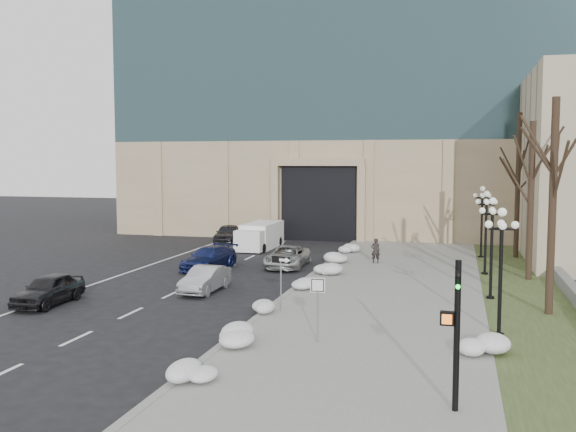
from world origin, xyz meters
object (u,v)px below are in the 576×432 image
(car_e, at_px, (228,233))
(keep_sign, at_px, (318,296))
(lamppost_b, at_px, (492,234))
(lamppost_c, at_px, (486,221))
(car_d, at_px, (287,257))
(lamppost_a, at_px, (501,254))
(car_c, at_px, (209,258))
(box_truck, at_px, (260,236))
(one_way_sign, at_px, (284,267))
(traffic_signal, at_px, (455,339))
(car_a, at_px, (48,289))
(pedestrian, at_px, (376,251))
(car_b, at_px, (205,279))
(lamppost_d, at_px, (482,212))

(car_e, xyz_separation_m, keep_sign, (12.86, -25.86, 1.06))
(lamppost_b, distance_m, lamppost_c, 6.50)
(car_d, bearing_deg, keep_sign, -73.70)
(lamppost_a, bearing_deg, car_c, 144.85)
(car_c, distance_m, box_truck, 9.42)
(car_d, bearing_deg, one_way_sign, -78.11)
(lamppost_a, height_order, lamppost_b, same)
(traffic_signal, distance_m, lamppost_a, 7.91)
(one_way_sign, bearing_deg, traffic_signal, -38.49)
(keep_sign, height_order, traffic_signal, traffic_signal)
(car_c, distance_m, car_d, 4.71)
(lamppost_a, bearing_deg, lamppost_c, 90.00)
(box_truck, bearing_deg, traffic_signal, -62.65)
(car_c, bearing_deg, lamppost_b, -8.11)
(lamppost_c, bearing_deg, box_truck, 154.24)
(car_c, height_order, lamppost_c, lamppost_c)
(car_a, relative_size, box_truck, 0.69)
(lamppost_b, bearing_deg, lamppost_c, 90.00)
(one_way_sign, bearing_deg, box_truck, 124.80)
(car_c, xyz_separation_m, lamppost_b, (15.71, -4.56, 2.41))
(car_c, height_order, one_way_sign, one_way_sign)
(pedestrian, xyz_separation_m, lamppost_c, (6.37, -2.19, 2.18))
(car_b, height_order, pedestrian, pedestrian)
(car_a, xyz_separation_m, lamppost_d, (19.16, 18.96, 2.39))
(pedestrian, relative_size, lamppost_b, 0.32)
(car_b, bearing_deg, one_way_sign, -32.00)
(car_b, distance_m, one_way_sign, 6.06)
(one_way_sign, bearing_deg, car_e, 130.42)
(car_b, xyz_separation_m, car_c, (-2.27, 6.14, 0.04))
(pedestrian, height_order, keep_sign, keep_sign)
(car_e, relative_size, traffic_signal, 1.03)
(car_b, distance_m, box_truck, 15.70)
(car_b, relative_size, traffic_signal, 0.95)
(car_b, xyz_separation_m, box_truck, (-2.06, 15.56, 0.27))
(lamppost_d, bearing_deg, one_way_sign, -115.53)
(traffic_signal, bearing_deg, car_b, 133.51)
(lamppost_b, bearing_deg, car_a, -162.73)
(lamppost_c, bearing_deg, car_b, -148.96)
(car_e, xyz_separation_m, traffic_signal, (17.50, -30.95, 1.28))
(car_c, xyz_separation_m, car_e, (-3.32, 12.21, 0.03))
(car_c, xyz_separation_m, box_truck, (0.21, 9.42, 0.22))
(traffic_signal, xyz_separation_m, lamppost_d, (1.53, 27.18, 1.10))
(car_a, distance_m, one_way_sign, 10.76)
(lamppost_a, bearing_deg, pedestrian, 112.77)
(pedestrian, distance_m, box_truck, 10.54)
(car_c, bearing_deg, traffic_signal, -44.82)
(car_a, xyz_separation_m, lamppost_b, (19.16, 5.96, 2.39))
(car_a, xyz_separation_m, keep_sign, (12.99, -3.13, 1.07))
(car_e, relative_size, lamppost_a, 0.86)
(car_b, relative_size, car_d, 0.81)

